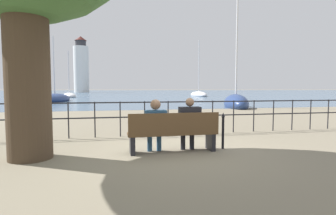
% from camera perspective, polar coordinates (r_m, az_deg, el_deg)
% --- Properties ---
extents(ground_plane, '(1000.00, 1000.00, 0.00)m').
position_cam_1_polar(ground_plane, '(6.03, 1.01, -9.58)').
color(ground_plane, '#7A705B').
extents(harbor_water, '(600.00, 300.00, 0.01)m').
position_cam_1_polar(harbor_water, '(167.60, -11.72, 3.50)').
color(harbor_water, '#47607A').
rests_on(harbor_water, ground_plane).
extents(park_bench, '(2.02, 0.45, 0.90)m').
position_cam_1_polar(park_bench, '(5.88, 1.17, -5.55)').
color(park_bench, brown).
rests_on(park_bench, ground_plane).
extents(seated_person_left, '(0.48, 0.35, 1.19)m').
position_cam_1_polar(seated_person_left, '(5.84, -2.78, -3.40)').
color(seated_person_left, navy).
rests_on(seated_person_left, ground_plane).
extents(seated_person_right, '(0.48, 0.35, 1.22)m').
position_cam_1_polar(seated_person_right, '(6.02, 4.66, -3.11)').
color(seated_person_right, black).
rests_on(seated_person_right, ground_plane).
extents(promenade_railing, '(15.39, 0.04, 1.05)m').
position_cam_1_polar(promenade_railing, '(8.03, -2.53, -1.13)').
color(promenade_railing, black).
rests_on(promenade_railing, ground_plane).
extents(closed_umbrella, '(0.09, 0.09, 0.87)m').
position_cam_1_polar(closed_umbrella, '(6.36, 11.88, -4.52)').
color(closed_umbrella, black).
rests_on(closed_umbrella, ground_plane).
extents(sailboat_0, '(3.39, 5.85, 12.43)m').
position_cam_1_polar(sailboat_0, '(21.06, 14.54, 1.11)').
color(sailboat_0, navy).
rests_on(sailboat_0, ground_plane).
extents(sailboat_1, '(4.29, 6.79, 7.37)m').
position_cam_1_polar(sailboat_1, '(41.60, -27.36, 2.12)').
color(sailboat_1, black).
rests_on(sailboat_1, ground_plane).
extents(sailboat_2, '(3.72, 7.06, 7.67)m').
position_cam_1_polar(sailboat_2, '(32.25, -23.43, 1.70)').
color(sailboat_2, navy).
rests_on(sailboat_2, ground_plane).
extents(sailboat_3, '(2.47, 7.89, 10.99)m').
position_cam_1_polar(sailboat_3, '(50.59, 6.67, 2.79)').
color(sailboat_3, silver).
rests_on(sailboat_3, ground_plane).
extents(sailboat_4, '(3.53, 5.82, 8.22)m').
position_cam_1_polar(sailboat_4, '(48.09, -20.70, 2.43)').
color(sailboat_4, white).
rests_on(sailboat_4, ground_plane).
extents(harbor_lighthouse, '(5.95, 5.95, 22.65)m').
position_cam_1_polar(harbor_lighthouse, '(113.15, -18.37, 8.48)').
color(harbor_lighthouse, white).
rests_on(harbor_lighthouse, ground_plane).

